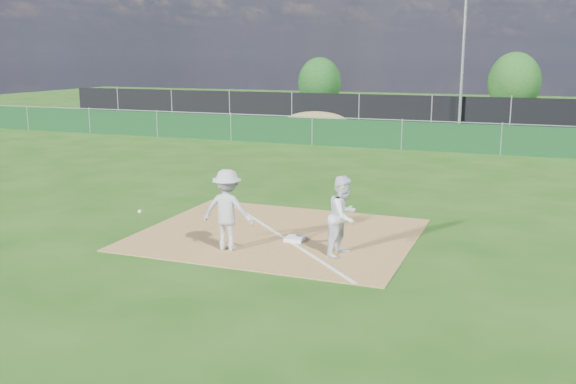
% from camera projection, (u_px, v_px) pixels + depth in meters
% --- Properties ---
extents(ground, '(90.00, 90.00, 0.00)m').
position_uv_depth(ground, '(373.00, 169.00, 22.61)').
color(ground, '#1F4B10').
rests_on(ground, ground).
extents(infield_dirt, '(6.00, 5.00, 0.02)m').
position_uv_depth(infield_dirt, '(278.00, 234.00, 14.40)').
color(infield_dirt, olive).
rests_on(infield_dirt, ground).
extents(foul_line, '(5.01, 5.01, 0.01)m').
position_uv_depth(foul_line, '(278.00, 234.00, 14.39)').
color(foul_line, white).
rests_on(foul_line, infield_dirt).
extents(green_fence, '(44.00, 0.05, 1.20)m').
position_uv_depth(green_fence, '(402.00, 136.00, 27.04)').
color(green_fence, '#0E3417').
rests_on(green_fence, ground).
extents(dirt_mound, '(3.38, 2.60, 1.17)m').
position_uv_depth(dirt_mound, '(316.00, 123.00, 31.99)').
color(dirt_mound, olive).
rests_on(dirt_mound, ground).
extents(black_fence, '(46.00, 0.04, 1.80)m').
position_uv_depth(black_fence, '(432.00, 113.00, 34.27)').
color(black_fence, black).
rests_on(black_fence, ground).
extents(parking_lot, '(46.00, 9.00, 0.01)m').
position_uv_depth(parking_lot, '(444.00, 120.00, 39.02)').
color(parking_lot, black).
rests_on(parking_lot, ground).
extents(light_pole, '(0.16, 0.16, 8.00)m').
position_uv_depth(light_pole, '(463.00, 53.00, 32.82)').
color(light_pole, slate).
rests_on(light_pole, ground).
extents(first_base, '(0.40, 0.40, 0.08)m').
position_uv_depth(first_base, '(295.00, 239.00, 13.86)').
color(first_base, white).
rests_on(first_base, infield_dirt).
extents(play_at_first, '(2.54, 0.70, 1.67)m').
position_uv_depth(play_at_first, '(227.00, 210.00, 13.08)').
color(play_at_first, silver).
rests_on(play_at_first, infield_dirt).
extents(runner, '(0.78, 0.91, 1.63)m').
position_uv_depth(runner, '(344.00, 216.00, 12.78)').
color(runner, white).
rests_on(runner, ground).
extents(car_left, '(4.32, 2.56, 1.38)m').
position_uv_depth(car_left, '(327.00, 105.00, 41.84)').
color(car_left, '#B2B6BA').
rests_on(car_left, parking_lot).
extents(car_mid, '(4.77, 2.13, 1.52)m').
position_uv_depth(car_mid, '(439.00, 109.00, 37.82)').
color(car_mid, black).
rests_on(car_mid, parking_lot).
extents(car_right, '(5.02, 3.22, 1.35)m').
position_uv_depth(car_right, '(526.00, 112.00, 36.76)').
color(car_right, black).
rests_on(car_right, parking_lot).
extents(tree_left, '(3.16, 3.16, 3.74)m').
position_uv_depth(tree_left, '(320.00, 82.00, 47.21)').
color(tree_left, '#382316').
rests_on(tree_left, ground).
extents(tree_mid, '(3.47, 3.47, 4.11)m').
position_uv_depth(tree_mid, '(514.00, 82.00, 43.24)').
color(tree_mid, '#382316').
rests_on(tree_mid, ground).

